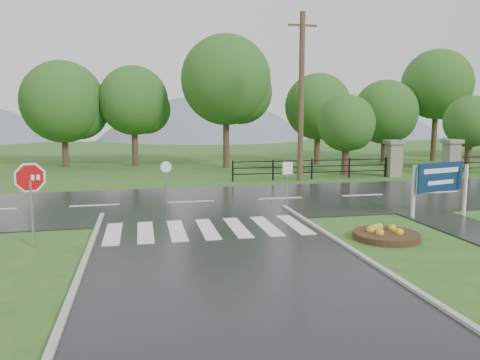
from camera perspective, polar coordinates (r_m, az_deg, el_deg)
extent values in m
plane|color=#2D591D|center=(10.74, -0.14, -12.57)|extent=(120.00, 120.00, 0.00)
cube|color=black|center=(20.30, -5.96, -2.77)|extent=(90.00, 8.00, 0.04)
cube|color=#28282B|center=(17.81, 24.85, -4.99)|extent=(2.20, 11.00, 0.04)
cube|color=silver|center=(15.32, -15.22, -6.31)|extent=(0.50, 2.80, 0.02)
cube|color=silver|center=(15.30, -11.46, -6.22)|extent=(0.50, 2.80, 0.02)
cube|color=silver|center=(15.33, -7.70, -6.09)|extent=(0.50, 2.80, 0.02)
cube|color=silver|center=(15.43, -3.98, -5.95)|extent=(0.50, 2.80, 0.02)
cube|color=silver|center=(15.60, -0.32, -5.78)|extent=(0.50, 2.80, 0.02)
cube|color=silver|center=(15.83, 3.25, -5.59)|extent=(0.50, 2.80, 0.02)
cube|color=silver|center=(16.11, 6.69, -5.39)|extent=(0.50, 2.80, 0.02)
cube|color=gray|center=(30.04, 18.18, 2.28)|extent=(0.80, 0.80, 2.00)
cube|color=#6B6659|center=(29.96, 18.28, 4.41)|extent=(1.00, 1.00, 0.24)
cube|color=gray|center=(32.23, 24.35, 2.33)|extent=(0.80, 0.80, 2.00)
cube|color=#6B6659|center=(32.15, 24.47, 4.32)|extent=(1.00, 1.00, 0.24)
cube|color=black|center=(27.85, 8.74, 0.93)|extent=(9.50, 0.05, 0.05)
cube|color=black|center=(27.81, 8.75, 1.64)|extent=(9.50, 0.05, 0.05)
cube|color=black|center=(27.77, 8.77, 2.36)|extent=(9.50, 0.05, 0.05)
cube|color=black|center=(26.52, -0.90, 1.11)|extent=(0.08, 0.08, 1.20)
cube|color=black|center=(29.83, 17.32, 1.51)|extent=(0.08, 0.08, 1.20)
cube|color=black|center=(32.57, 25.02, 1.64)|extent=(0.08, 0.08, 1.20)
sphere|color=slate|center=(78.39, -4.21, -7.63)|extent=(48.00, 48.00, 48.00)
sphere|color=slate|center=(85.61, 14.70, -3.57)|extent=(36.00, 36.00, 36.00)
cube|color=#939399|center=(14.58, -23.99, -3.84)|extent=(0.06, 0.06, 1.92)
cylinder|color=white|center=(14.42, -24.22, 0.28)|extent=(1.09, 0.40, 1.15)
cylinder|color=#AF0C0C|center=(14.41, -24.23, 0.27)|extent=(0.95, 0.36, 1.00)
cube|color=silver|center=(18.13, 20.41, -1.41)|extent=(0.12, 0.12, 1.94)
cube|color=silver|center=(19.35, 25.76, -1.14)|extent=(0.12, 0.12, 1.94)
cube|color=#0B2248|center=(18.65, 23.26, 0.34)|extent=(2.25, 0.70, 1.07)
cube|color=white|center=(18.59, 23.36, 1.07)|extent=(1.77, 0.52, 0.17)
cube|color=white|center=(18.64, 23.29, -0.26)|extent=(1.31, 0.39, 0.15)
cylinder|color=#332111|center=(15.05, 17.38, -6.50)|extent=(1.99, 1.99, 0.20)
cube|color=#939399|center=(19.12, 5.78, -0.75)|extent=(0.04, 0.04, 1.76)
cube|color=white|center=(19.01, 5.83, 1.45)|extent=(0.42, 0.03, 0.51)
cylinder|color=#939399|center=(19.19, -8.96, -0.76)|extent=(0.05, 0.05, 1.78)
cylinder|color=white|center=(19.06, -9.01, 1.60)|extent=(0.44, 0.05, 0.44)
cylinder|color=#473523|center=(26.87, 7.47, 9.86)|extent=(0.31, 0.31, 9.38)
cube|color=brown|center=(27.30, 7.63, 18.20)|extent=(1.67, 0.11, 0.10)
cylinder|color=#3D2B1C|center=(30.20, 12.71, 3.19)|extent=(0.45, 0.45, 2.71)
sphere|color=#24551A|center=(30.10, 12.82, 6.78)|extent=(3.56, 3.56, 3.56)
cylinder|color=#3D2B1C|center=(34.81, 26.06, 3.23)|extent=(0.45, 0.45, 2.77)
sphere|color=#24551A|center=(34.73, 26.26, 6.41)|extent=(3.43, 3.43, 3.43)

